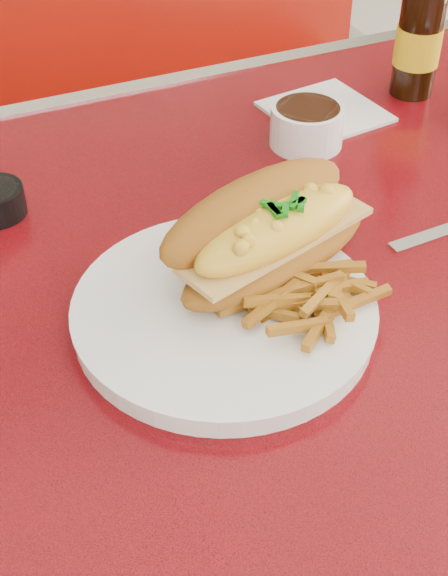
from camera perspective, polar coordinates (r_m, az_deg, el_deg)
name	(u,v)px	position (r m, az deg, el deg)	size (l,w,h in m)	color
diner_table	(342,335)	(0.97, 8.36, -3.34)	(1.23, 0.83, 0.77)	red
booth_bench_far	(135,206)	(1.74, -6.37, 5.82)	(1.20, 0.51, 0.90)	#97130A
dinner_plate	(224,312)	(0.73, 0.00, -1.74)	(0.29, 0.29, 0.02)	white
mac_hoagie	(269,231)	(0.74, 3.20, 4.06)	(0.24, 0.17, 0.10)	#A5621A
fries_pile	(301,293)	(0.72, 5.47, -0.38)	(0.11, 0.10, 0.03)	#BF7D20
fork	(284,273)	(0.76, 4.31, 1.10)	(0.04, 0.13, 0.00)	silver
gravy_ramekin	(307,124)	(0.99, 5.91, 11.51)	(0.11, 0.11, 0.05)	white
beer_bottle	(420,29)	(1.11, 13.79, 17.44)	(0.07, 0.07, 0.23)	black
paper_napkin	(325,111)	(1.07, 7.19, 12.35)	(0.13, 0.13, 0.00)	white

